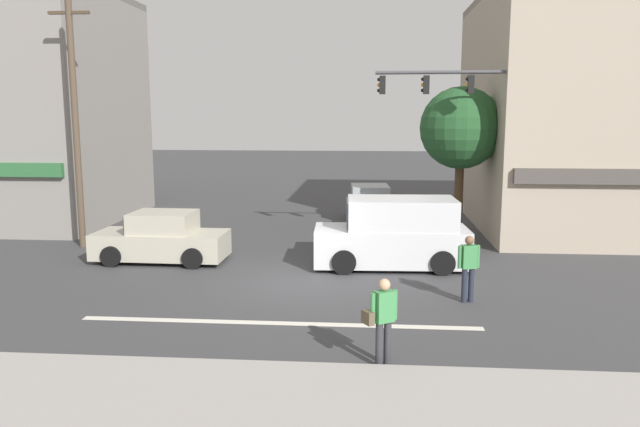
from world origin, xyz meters
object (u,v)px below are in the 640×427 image
object	(u,v)px
utility_pole_near_left	(76,123)
van_crossing_rightbound	(394,235)
street_tree	(461,129)
traffic_light_mast	(481,123)
sedan_crossing_leftbound	(162,239)
pedestrian_mid_crossing	(468,265)
sedan_parked_curbside	(370,205)
pedestrian_foreground_with_bag	(383,317)

from	to	relation	value
utility_pole_near_left	van_crossing_rightbound	distance (m)	11.44
street_tree	traffic_light_mast	bearing A→B (deg)	-79.50
traffic_light_mast	sedan_crossing_leftbound	bearing A→B (deg)	-166.81
street_tree	sedan_crossing_leftbound	distance (m)	11.21
pedestrian_mid_crossing	sedan_parked_curbside	bearing A→B (deg)	102.09
street_tree	van_crossing_rightbound	world-z (taller)	street_tree
traffic_light_mast	pedestrian_mid_crossing	bearing A→B (deg)	-101.20
sedan_crossing_leftbound	pedestrian_foreground_with_bag	xyz separation A→B (m)	(6.79, -7.74, 0.24)
utility_pole_near_left	sedan_crossing_leftbound	distance (m)	5.35
street_tree	utility_pole_near_left	world-z (taller)	utility_pole_near_left
sedan_parked_curbside	sedan_crossing_leftbound	bearing A→B (deg)	-129.66
street_tree	traffic_light_mast	distance (m)	2.02
sedan_crossing_leftbound	pedestrian_foreground_with_bag	bearing A→B (deg)	-48.75
sedan_crossing_leftbound	sedan_parked_curbside	bearing A→B (deg)	50.34
street_tree	pedestrian_foreground_with_bag	size ratio (longest dim) A/B	3.34
pedestrian_mid_crossing	sedan_crossing_leftbound	bearing A→B (deg)	158.28
traffic_light_mast	sedan_parked_curbside	world-z (taller)	traffic_light_mast
pedestrian_foreground_with_bag	pedestrian_mid_crossing	xyz separation A→B (m)	(2.18, 4.17, -0.00)
street_tree	pedestrian_foreground_with_bag	world-z (taller)	street_tree
traffic_light_mast	sedan_parked_curbside	size ratio (longest dim) A/B	1.47
van_crossing_rightbound	pedestrian_foreground_with_bag	world-z (taller)	van_crossing_rightbound
utility_pole_near_left	sedan_crossing_leftbound	size ratio (longest dim) A/B	2.01
utility_pole_near_left	pedestrian_foreground_with_bag	world-z (taller)	utility_pole_near_left
van_crossing_rightbound	sedan_parked_curbside	distance (m)	8.06
pedestrian_mid_crossing	traffic_light_mast	bearing A→B (deg)	78.80
sedan_parked_curbside	pedestrian_mid_crossing	world-z (taller)	pedestrian_mid_crossing
pedestrian_foreground_with_bag	pedestrian_mid_crossing	size ratio (longest dim) A/B	1.00
sedan_crossing_leftbound	pedestrian_mid_crossing	bearing A→B (deg)	-21.72
van_crossing_rightbound	pedestrian_mid_crossing	world-z (taller)	van_crossing_rightbound
pedestrian_foreground_with_bag	van_crossing_rightbound	bearing A→B (deg)	86.33
traffic_light_mast	pedestrian_mid_crossing	distance (m)	6.93
utility_pole_near_left	pedestrian_mid_crossing	bearing A→B (deg)	-23.70
utility_pole_near_left	sedan_parked_curbside	world-z (taller)	utility_pole_near_left
traffic_light_mast	sedan_crossing_leftbound	world-z (taller)	traffic_light_mast
street_tree	pedestrian_foreground_with_bag	distance (m)	12.84
traffic_light_mast	sedan_crossing_leftbound	xyz separation A→B (m)	(-10.14, -2.38, -3.59)
utility_pole_near_left	van_crossing_rightbound	size ratio (longest dim) A/B	1.78
street_tree	van_crossing_rightbound	bearing A→B (deg)	-119.02
pedestrian_foreground_with_bag	sedan_crossing_leftbound	bearing A→B (deg)	131.25
utility_pole_near_left	pedestrian_foreground_with_bag	size ratio (longest dim) A/B	4.98
van_crossing_rightbound	pedestrian_foreground_with_bag	distance (m)	7.59
sedan_crossing_leftbound	pedestrian_mid_crossing	world-z (taller)	pedestrian_mid_crossing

